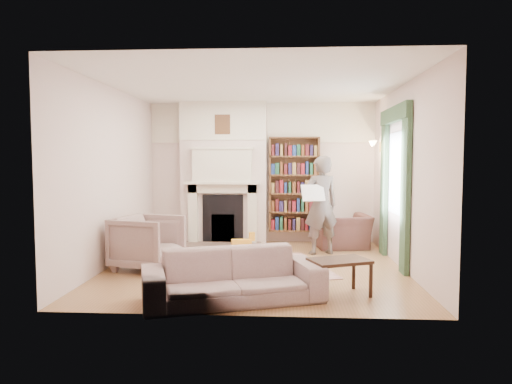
# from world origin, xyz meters

# --- Properties ---
(floor) EXTENTS (4.50, 4.50, 0.00)m
(floor) POSITION_xyz_m (0.00, 0.00, 0.00)
(floor) COLOR olive
(floor) RESTS_ON ground
(ceiling) EXTENTS (4.50, 4.50, 0.00)m
(ceiling) POSITION_xyz_m (0.00, 0.00, 2.80)
(ceiling) COLOR white
(ceiling) RESTS_ON wall_back
(wall_back) EXTENTS (4.50, 0.00, 4.50)m
(wall_back) POSITION_xyz_m (0.00, 2.25, 1.40)
(wall_back) COLOR beige
(wall_back) RESTS_ON floor
(wall_front) EXTENTS (4.50, 0.00, 4.50)m
(wall_front) POSITION_xyz_m (0.00, -2.25, 1.40)
(wall_front) COLOR beige
(wall_front) RESTS_ON floor
(wall_left) EXTENTS (0.00, 4.50, 4.50)m
(wall_left) POSITION_xyz_m (-2.25, 0.00, 1.40)
(wall_left) COLOR beige
(wall_left) RESTS_ON floor
(wall_right) EXTENTS (0.00, 4.50, 4.50)m
(wall_right) POSITION_xyz_m (2.25, 0.00, 1.40)
(wall_right) COLOR beige
(wall_right) RESTS_ON floor
(fireplace) EXTENTS (1.70, 0.58, 2.80)m
(fireplace) POSITION_xyz_m (-0.75, 2.05, 1.39)
(fireplace) COLOR beige
(fireplace) RESTS_ON floor
(bookcase) EXTENTS (1.00, 0.24, 1.85)m
(bookcase) POSITION_xyz_m (0.65, 2.12, 1.18)
(bookcase) COLOR brown
(bookcase) RESTS_ON floor
(window) EXTENTS (0.02, 0.90, 1.30)m
(window) POSITION_xyz_m (2.23, 0.40, 1.45)
(window) COLOR silver
(window) RESTS_ON wall_right
(curtain_left) EXTENTS (0.07, 0.32, 2.40)m
(curtain_left) POSITION_xyz_m (2.20, -0.30, 1.20)
(curtain_left) COLOR #2B442C
(curtain_left) RESTS_ON floor
(curtain_right) EXTENTS (0.07, 0.32, 2.40)m
(curtain_right) POSITION_xyz_m (2.20, 1.10, 1.20)
(curtain_right) COLOR #2B442C
(curtain_right) RESTS_ON floor
(pelmet) EXTENTS (0.09, 1.70, 0.24)m
(pelmet) POSITION_xyz_m (2.19, 0.40, 2.38)
(pelmet) COLOR #2B442C
(pelmet) RESTS_ON wall_right
(wall_sconce) EXTENTS (0.20, 0.24, 0.24)m
(wall_sconce) POSITION_xyz_m (2.03, 1.50, 1.90)
(wall_sconce) COLOR gold
(wall_sconce) RESTS_ON wall_right
(rug) EXTENTS (2.83, 2.45, 0.01)m
(rug) POSITION_xyz_m (-0.14, -0.15, 0.01)
(rug) COLOR beige
(rug) RESTS_ON floor
(armchair_reading) EXTENTS (1.09, 0.99, 0.63)m
(armchair_reading) POSITION_xyz_m (1.54, 1.63, 0.32)
(armchair_reading) COLOR #492728
(armchair_reading) RESTS_ON floor
(armchair_left) EXTENTS (1.09, 1.07, 0.82)m
(armchair_left) POSITION_xyz_m (-1.62, -0.24, 0.41)
(armchair_left) COLOR #9D9581
(armchair_left) RESTS_ON floor
(sofa) EXTENTS (2.23, 1.43, 0.61)m
(sofa) POSITION_xyz_m (-0.15, -1.76, 0.30)
(sofa) COLOR #BAA699
(sofa) RESTS_ON floor
(man_reading) EXTENTS (0.74, 0.61, 1.74)m
(man_reading) POSITION_xyz_m (1.09, 1.03, 0.87)
(man_reading) COLOR #5B4F48
(man_reading) RESTS_ON floor
(newspaper) EXTENTS (0.43, 0.26, 0.28)m
(newspaper) POSITION_xyz_m (0.94, 0.83, 1.10)
(newspaper) COLOR white
(newspaper) RESTS_ON man_reading
(coffee_table) EXTENTS (0.82, 0.68, 0.45)m
(coffee_table) POSITION_xyz_m (1.12, -1.45, 0.23)
(coffee_table) COLOR #321C11
(coffee_table) RESTS_ON floor
(paraffin_heater) EXTENTS (0.26, 0.26, 0.55)m
(paraffin_heater) POSITION_xyz_m (-1.59, 1.45, 0.28)
(paraffin_heater) COLOR #97999E
(paraffin_heater) RESTS_ON floor
(rocking_horse) EXTENTS (0.55, 0.33, 0.46)m
(rocking_horse) POSITION_xyz_m (-0.26, 0.49, 0.23)
(rocking_horse) COLOR yellow
(rocking_horse) RESTS_ON rug
(board_game) EXTENTS (0.47, 0.47, 0.03)m
(board_game) POSITION_xyz_m (-0.63, -0.27, 0.03)
(board_game) COLOR gold
(board_game) RESTS_ON rug
(game_box_lid) EXTENTS (0.34, 0.28, 0.05)m
(game_box_lid) POSITION_xyz_m (-1.14, -0.27, 0.04)
(game_box_lid) COLOR maroon
(game_box_lid) RESTS_ON rug
(comic_annuals) EXTENTS (0.83, 0.42, 0.02)m
(comic_annuals) POSITION_xyz_m (0.28, -0.36, 0.02)
(comic_annuals) COLOR red
(comic_annuals) RESTS_ON rug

